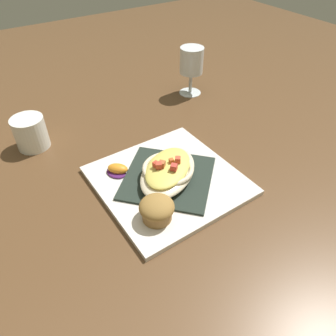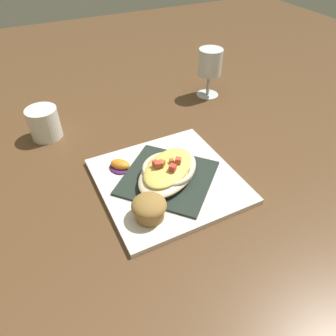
{
  "view_description": "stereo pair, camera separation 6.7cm",
  "coord_description": "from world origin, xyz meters",
  "px_view_note": "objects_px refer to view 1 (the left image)",
  "views": [
    {
      "loc": [
        -0.28,
        -0.42,
        0.48
      ],
      "look_at": [
        0.0,
        0.0,
        0.04
      ],
      "focal_mm": 33.97,
      "sensor_mm": 36.0,
      "label": 1
    },
    {
      "loc": [
        -0.22,
        -0.46,
        0.48
      ],
      "look_at": [
        0.0,
        0.0,
        0.04
      ],
      "focal_mm": 33.97,
      "sensor_mm": 36.0,
      "label": 2
    }
  ],
  "objects_px": {
    "muffin": "(157,209)",
    "orange_garnish": "(117,170)",
    "square_plate": "(168,180)",
    "stemmed_glass": "(191,63)",
    "coffee_mug": "(31,134)",
    "gratin_dish": "(168,170)"
  },
  "relations": [
    {
      "from": "muffin",
      "to": "orange_garnish",
      "type": "distance_m",
      "value": 0.16
    },
    {
      "from": "square_plate",
      "to": "stemmed_glass",
      "type": "distance_m",
      "value": 0.43
    },
    {
      "from": "square_plate",
      "to": "coffee_mug",
      "type": "distance_m",
      "value": 0.36
    },
    {
      "from": "muffin",
      "to": "orange_garnish",
      "type": "bearing_deg",
      "value": 91.64
    },
    {
      "from": "square_plate",
      "to": "orange_garnish",
      "type": "xyz_separation_m",
      "value": [
        -0.08,
        0.08,
        0.01
      ]
    },
    {
      "from": "coffee_mug",
      "to": "muffin",
      "type": "bearing_deg",
      "value": -71.16
    },
    {
      "from": "square_plate",
      "to": "orange_garnish",
      "type": "height_order",
      "value": "orange_garnish"
    },
    {
      "from": "muffin",
      "to": "stemmed_glass",
      "type": "bearing_deg",
      "value": 47.04
    },
    {
      "from": "gratin_dish",
      "to": "stemmed_glass",
      "type": "bearing_deg",
      "value": 47.26
    },
    {
      "from": "square_plate",
      "to": "muffin",
      "type": "xyz_separation_m",
      "value": [
        -0.08,
        -0.08,
        0.03
      ]
    },
    {
      "from": "muffin",
      "to": "coffee_mug",
      "type": "relative_size",
      "value": 0.62
    },
    {
      "from": "coffee_mug",
      "to": "stemmed_glass",
      "type": "bearing_deg",
      "value": 1.7
    },
    {
      "from": "muffin",
      "to": "orange_garnish",
      "type": "height_order",
      "value": "muffin"
    },
    {
      "from": "square_plate",
      "to": "gratin_dish",
      "type": "xyz_separation_m",
      "value": [
        -0.0,
        -0.0,
        0.03
      ]
    },
    {
      "from": "muffin",
      "to": "stemmed_glass",
      "type": "xyz_separation_m",
      "value": [
        0.36,
        0.39,
        0.06
      ]
    },
    {
      "from": "orange_garnish",
      "to": "square_plate",
      "type": "bearing_deg",
      "value": -43.25
    },
    {
      "from": "square_plate",
      "to": "stemmed_glass",
      "type": "height_order",
      "value": "stemmed_glass"
    },
    {
      "from": "coffee_mug",
      "to": "stemmed_glass",
      "type": "height_order",
      "value": "stemmed_glass"
    },
    {
      "from": "square_plate",
      "to": "coffee_mug",
      "type": "height_order",
      "value": "coffee_mug"
    },
    {
      "from": "gratin_dish",
      "to": "coffee_mug",
      "type": "distance_m",
      "value": 0.36
    },
    {
      "from": "orange_garnish",
      "to": "muffin",
      "type": "bearing_deg",
      "value": -88.36
    },
    {
      "from": "muffin",
      "to": "gratin_dish",
      "type": "bearing_deg",
      "value": 46.19
    }
  ]
}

